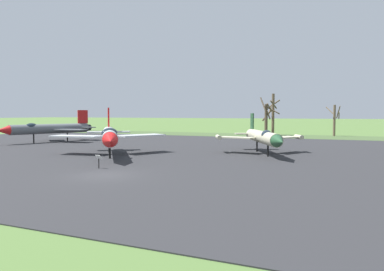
{
  "coord_description": "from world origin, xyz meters",
  "views": [
    {
      "loc": [
        16.01,
        -21.11,
        4.29
      ],
      "look_at": [
        -0.23,
        15.05,
        1.97
      ],
      "focal_mm": 35.51,
      "sensor_mm": 36.0,
      "label": 1
    }
  ],
  "objects_px": {
    "jet_fighter_front_right": "(263,137)",
    "jet_fighter_rear_center": "(109,135)",
    "jet_fighter_front_left": "(49,129)",
    "info_placard_rear_center": "(99,160)"
  },
  "relations": [
    {
      "from": "jet_fighter_front_left",
      "to": "info_placard_rear_center",
      "type": "height_order",
      "value": "jet_fighter_front_left"
    },
    {
      "from": "jet_fighter_front_left",
      "to": "jet_fighter_rear_center",
      "type": "distance_m",
      "value": 21.96
    },
    {
      "from": "jet_fighter_rear_center",
      "to": "info_placard_rear_center",
      "type": "xyz_separation_m",
      "value": [
        4.6,
        -7.59,
        -1.43
      ]
    },
    {
      "from": "jet_fighter_front_right",
      "to": "info_placard_rear_center",
      "type": "height_order",
      "value": "jet_fighter_front_right"
    },
    {
      "from": "jet_fighter_front_right",
      "to": "info_placard_rear_center",
      "type": "relative_size",
      "value": 11.54
    },
    {
      "from": "jet_fighter_front_right",
      "to": "jet_fighter_rear_center",
      "type": "height_order",
      "value": "jet_fighter_rear_center"
    },
    {
      "from": "jet_fighter_front_right",
      "to": "jet_fighter_rear_center",
      "type": "bearing_deg",
      "value": -150.82
    },
    {
      "from": "jet_fighter_front_left",
      "to": "info_placard_rear_center",
      "type": "distance_m",
      "value": 30.08
    },
    {
      "from": "jet_fighter_front_left",
      "to": "jet_fighter_front_right",
      "type": "relative_size",
      "value": 1.15
    },
    {
      "from": "jet_fighter_rear_center",
      "to": "info_placard_rear_center",
      "type": "distance_m",
      "value": 8.99
    }
  ]
}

